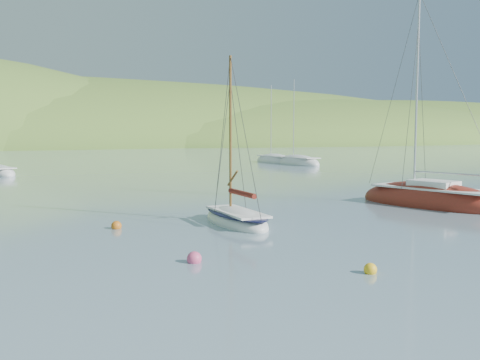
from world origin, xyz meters
name	(u,v)px	position (x,y,z in m)	size (l,w,h in m)	color
ground	(376,255)	(0.00, 0.00, 0.00)	(700.00, 700.00, 0.00)	slate
daysailer_white	(236,220)	(-1.75, 7.78, 0.20)	(2.06, 5.43, 8.31)	white
sloop_red	(430,202)	(10.83, 8.48, 0.24)	(5.14, 9.38, 13.17)	maroon
distant_sloop_b	(275,161)	(23.52, 50.03, 0.19)	(3.38, 8.28, 11.56)	white
distant_sloop_d	(298,163)	(24.11, 44.88, 0.20)	(3.52, 8.57, 11.98)	white
mooring_buoys	(284,236)	(-1.53, 3.76, 0.12)	(18.38, 14.73, 0.49)	yellow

